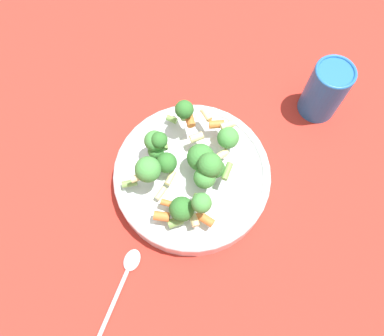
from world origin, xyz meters
TOP-DOWN VIEW (x-y plane):
  - ground_plane at (0.00, 0.00)m, footprint 3.00×3.00m
  - bowl at (0.00, 0.00)m, footprint 0.26×0.26m
  - pasta_salad at (-0.00, -0.01)m, footprint 0.20×0.20m
  - cup at (0.03, 0.28)m, footprint 0.07×0.07m
  - spoon at (0.07, -0.19)m, footprint 0.10×0.15m

SIDE VIEW (x-z plane):
  - ground_plane at x=0.00m, z-range 0.00..0.00m
  - spoon at x=0.07m, z-range 0.00..0.01m
  - bowl at x=0.00m, z-range 0.00..0.05m
  - cup at x=0.03m, z-range 0.00..0.12m
  - pasta_salad at x=0.00m, z-range 0.04..0.12m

